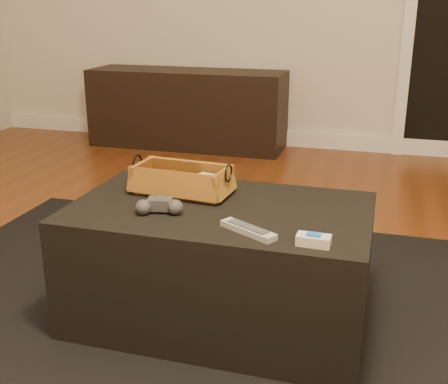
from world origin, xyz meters
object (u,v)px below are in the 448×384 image
(media_cabinet, at_px, (187,109))
(ottoman, at_px, (220,263))
(wicker_basket, at_px, (182,182))
(game_controller, at_px, (160,206))
(silver_remote, at_px, (248,230))
(cream_gadget, at_px, (314,240))
(tv_remote, at_px, (176,187))

(media_cabinet, xyz_separation_m, ottoman, (0.98, -2.37, -0.07))
(wicker_basket, relative_size, game_controller, 2.29)
(game_controller, bearing_deg, silver_remote, -13.90)
(silver_remote, height_order, cream_gadget, cream_gadget)
(ottoman, xyz_separation_m, cream_gadget, (0.34, -0.23, 0.23))
(silver_remote, bearing_deg, tv_remote, 140.38)
(tv_remote, xyz_separation_m, cream_gadget, (0.53, -0.31, -0.01))
(silver_remote, distance_m, cream_gadget, 0.20)
(ottoman, height_order, tv_remote, tv_remote)
(game_controller, xyz_separation_m, silver_remote, (0.31, -0.08, -0.01))
(wicker_basket, bearing_deg, tv_remote, -147.80)
(tv_remote, bearing_deg, wicker_basket, 30.87)
(wicker_basket, distance_m, silver_remote, 0.43)
(ottoman, distance_m, game_controller, 0.31)
(tv_remote, xyz_separation_m, game_controller, (0.02, -0.20, 0.00))
(media_cabinet, height_order, tv_remote, media_cabinet)
(wicker_basket, xyz_separation_m, silver_remote, (0.32, -0.29, -0.03))
(silver_remote, bearing_deg, game_controller, 166.10)
(game_controller, bearing_deg, wicker_basket, 90.42)
(ottoman, relative_size, wicker_basket, 2.69)
(cream_gadget, bearing_deg, ottoman, 146.61)
(tv_remote, xyz_separation_m, silver_remote, (0.34, -0.28, -0.01))
(tv_remote, bearing_deg, media_cabinet, 107.69)
(tv_remote, height_order, game_controller, game_controller)
(game_controller, bearing_deg, ottoman, 34.09)
(tv_remote, height_order, wicker_basket, wicker_basket)
(silver_remote, bearing_deg, media_cabinet, 113.66)
(media_cabinet, bearing_deg, wicker_basket, -70.47)
(media_cabinet, relative_size, tv_remote, 7.96)
(wicker_basket, distance_m, cream_gadget, 0.61)
(media_cabinet, relative_size, game_controller, 9.22)
(ottoman, height_order, cream_gadget, cream_gadget)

